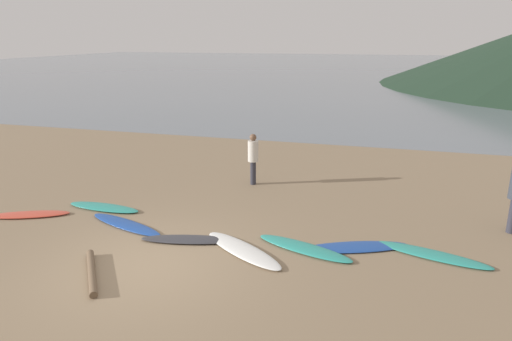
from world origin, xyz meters
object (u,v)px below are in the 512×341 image
at_px(driftwood_log, 92,272).
at_px(surfboard_7, 432,255).
at_px(surfboard_4, 243,250).
at_px(surfboard_0, 28,215).
at_px(surfboard_5, 304,248).
at_px(surfboard_2, 126,224).
at_px(surfboard_6, 355,247).
at_px(surfboard_3, 188,239).
at_px(person_0, 253,155).
at_px(surfboard_1, 104,207).

bearing_deg(driftwood_log, surfboard_7, 22.49).
bearing_deg(driftwood_log, surfboard_4, 35.10).
bearing_deg(surfboard_0, surfboard_5, -22.75).
bearing_deg(surfboard_0, driftwood_log, -55.58).
distance_m(surfboard_2, surfboard_6, 5.48).
xyz_separation_m(surfboard_3, surfboard_5, (2.58, 0.28, 0.00)).
xyz_separation_m(surfboard_5, person_0, (-2.33, 4.07, 0.90)).
xyz_separation_m(surfboard_0, surfboard_7, (9.79, 0.47, -0.00)).
distance_m(surfboard_0, person_0, 6.39).
bearing_deg(surfboard_7, surfboard_6, -161.66).
height_order(surfboard_4, surfboard_7, surfboard_4).
height_order(surfboard_1, surfboard_6, surfboard_1).
height_order(surfboard_0, surfboard_2, surfboard_0).
height_order(surfboard_2, surfboard_4, surfboard_4).
relative_size(surfboard_2, surfboard_4, 1.01).
relative_size(surfboard_3, person_0, 1.35).
relative_size(surfboard_1, surfboard_4, 0.90).
bearing_deg(driftwood_log, surfboard_6, 28.28).
relative_size(surfboard_1, surfboard_5, 0.93).
xyz_separation_m(surfboard_1, surfboard_2, (1.17, -0.84, -0.01)).
relative_size(surfboard_1, driftwood_log, 1.19).
height_order(surfboard_0, surfboard_1, surfboard_1).
relative_size(surfboard_0, surfboard_4, 0.87).
bearing_deg(surfboard_2, surfboard_3, 7.36).
distance_m(surfboard_3, surfboard_4, 1.34).
relative_size(surfboard_6, surfboard_7, 1.00).
bearing_deg(surfboard_6, surfboard_2, 161.12).
xyz_separation_m(surfboard_0, surfboard_5, (7.15, 0.03, 0.00)).
xyz_separation_m(surfboard_2, surfboard_7, (7.05, 0.34, 0.00)).
bearing_deg(surfboard_7, surfboard_1, -167.30).
relative_size(surfboard_7, person_0, 1.48).
bearing_deg(surfboard_2, driftwood_log, -54.75).
bearing_deg(surfboard_3, surfboard_0, 164.03).
height_order(surfboard_1, surfboard_7, surfboard_1).
bearing_deg(person_0, surfboard_3, -59.33).
height_order(surfboard_6, surfboard_7, surfboard_7).
bearing_deg(surfboard_5, surfboard_2, -162.11).
xyz_separation_m(surfboard_6, person_0, (-3.39, 3.69, 0.91)).
xyz_separation_m(surfboard_1, surfboard_4, (4.33, -1.39, -0.00)).
relative_size(surfboard_5, driftwood_log, 1.28).
bearing_deg(surfboard_2, surfboard_1, 163.43).
bearing_deg(person_0, surfboard_5, -26.25).
bearing_deg(surfboard_0, surfboard_4, -27.04).
xyz_separation_m(surfboard_1, surfboard_3, (3.00, -1.22, -0.00)).
height_order(surfboard_2, surfboard_3, surfboard_3).
distance_m(surfboard_4, person_0, 4.73).
bearing_deg(surfboard_3, surfboard_5, -6.60).
height_order(surfboard_1, surfboard_4, surfboard_1).
bearing_deg(surfboard_5, surfboard_7, 28.67).
xyz_separation_m(surfboard_1, surfboard_7, (8.22, -0.50, -0.01)).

